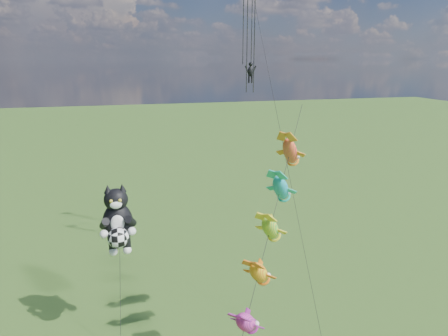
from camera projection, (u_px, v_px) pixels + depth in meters
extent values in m
cylinder|color=black|center=(120.00, 299.00, 25.05)|extent=(0.41, 2.73, 6.57)
ellipsoid|color=black|center=(118.00, 223.00, 25.27)|extent=(2.23, 1.91, 2.96)
ellipsoid|color=black|center=(116.00, 200.00, 24.69)|extent=(1.74, 1.61, 1.50)
cone|color=black|center=(108.00, 189.00, 24.36)|extent=(0.58, 0.58, 0.56)
cone|color=black|center=(122.00, 188.00, 24.58)|extent=(0.58, 0.58, 0.56)
ellipsoid|color=white|center=(116.00, 205.00, 24.17)|extent=(0.82, 0.48, 0.54)
ellipsoid|color=white|center=(118.00, 224.00, 24.55)|extent=(0.96, 0.47, 1.22)
sphere|color=gold|center=(111.00, 201.00, 23.96)|extent=(0.22, 0.22, 0.22)
sphere|color=gold|center=(120.00, 200.00, 24.09)|extent=(0.22, 0.22, 0.22)
sphere|color=white|center=(104.00, 234.00, 24.23)|extent=(0.56, 0.56, 0.56)
sphere|color=white|center=(132.00, 231.00, 24.64)|extent=(0.56, 0.56, 0.56)
sphere|color=white|center=(113.00, 252.00, 25.59)|extent=(0.59, 0.59, 0.59)
sphere|color=white|center=(127.00, 250.00, 25.81)|extent=(0.59, 0.59, 0.59)
sphere|color=white|center=(118.00, 238.00, 24.24)|extent=(1.37, 1.37, 1.37)
cylinder|color=black|center=(258.00, 274.00, 19.44)|extent=(9.88, 12.41, 15.92)
ellipsoid|color=#D833A2|center=(246.00, 322.00, 18.43)|extent=(2.11, 2.35, 2.35)
ellipsoid|color=yellow|center=(259.00, 273.00, 19.48)|extent=(2.11, 2.35, 2.35)
ellipsoid|color=green|center=(270.00, 228.00, 20.53)|extent=(2.11, 2.35, 2.35)
ellipsoid|color=#1980BF|center=(281.00, 188.00, 21.58)|extent=(2.11, 2.35, 2.35)
ellipsoid|color=red|center=(290.00, 151.00, 22.63)|extent=(2.11, 2.35, 2.35)
cylinder|color=black|center=(282.00, 137.00, 28.20)|extent=(0.36, 17.09, 26.08)
cylinder|color=black|center=(247.00, 46.00, 31.12)|extent=(0.08, 0.08, 7.93)
cylinder|color=black|center=(254.00, 46.00, 31.26)|extent=(0.08, 0.08, 7.93)
cylinder|color=black|center=(243.00, 20.00, 33.49)|extent=(0.08, 0.08, 8.01)
cylinder|color=black|center=(252.00, 21.00, 33.67)|extent=(0.08, 0.08, 8.01)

